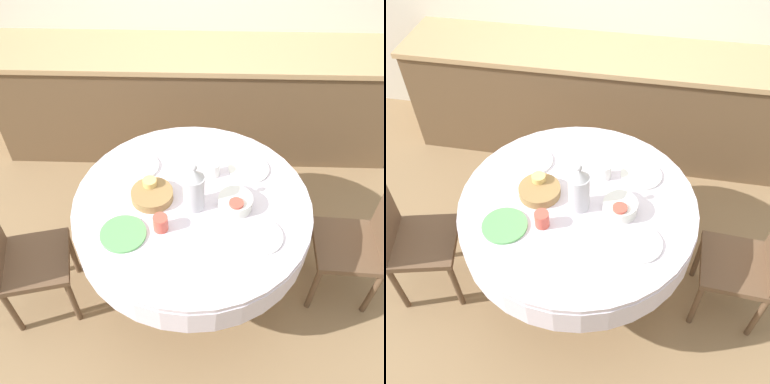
{
  "view_description": "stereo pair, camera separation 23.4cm",
  "coord_description": "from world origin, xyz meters",
  "views": [
    {
      "loc": [
        0.05,
        -1.59,
        2.54
      ],
      "look_at": [
        0.0,
        0.0,
        0.83
      ],
      "focal_mm": 40.0,
      "sensor_mm": 36.0,
      "label": 1
    },
    {
      "loc": [
        0.28,
        -1.57,
        2.54
      ],
      "look_at": [
        0.0,
        0.0,
        0.83
      ],
      "focal_mm": 40.0,
      "sensor_mm": 36.0,
      "label": 2
    }
  ],
  "objects": [
    {
      "name": "fruit_bowl",
      "position": [
        0.24,
        -0.03,
        0.78
      ],
      "size": [
        0.19,
        0.19,
        0.08
      ],
      "primitive_type": "cylinder",
      "color": "silver",
      "rests_on": "dining_table"
    },
    {
      "name": "plate_near_right",
      "position": [
        0.36,
        -0.23,
        0.75
      ],
      "size": [
        0.24,
        0.24,
        0.01
      ],
      "primitive_type": "cylinder",
      "color": "white",
      "rests_on": "dining_table"
    },
    {
      "name": "bread_basket",
      "position": [
        -0.22,
        0.02,
        0.77
      ],
      "size": [
        0.24,
        0.24,
        0.05
      ],
      "primitive_type": "cylinder",
      "color": "olive",
      "rests_on": "dining_table"
    },
    {
      "name": "ground_plane",
      "position": [
        0.0,
        0.0,
        0.0
      ],
      "size": [
        12.0,
        12.0,
        0.0
      ],
      "primitive_type": "plane",
      "color": "#8E704C"
    },
    {
      "name": "cup_far_left",
      "position": [
        -0.24,
        0.07,
        0.79
      ],
      "size": [
        0.08,
        0.08,
        0.09
      ],
      "primitive_type": "cylinder",
      "color": "#DBB766",
      "rests_on": "dining_table"
    },
    {
      "name": "plate_far_left",
      "position": [
        -0.33,
        0.27,
        0.75
      ],
      "size": [
        0.24,
        0.24,
        0.01
      ],
      "primitive_type": "cylinder",
      "color": "white",
      "rests_on": "dining_table"
    },
    {
      "name": "chair_left",
      "position": [
        1.02,
        -0.06,
        0.53
      ],
      "size": [
        0.42,
        0.42,
        0.97
      ],
      "rotation": [
        0.0,
        0.0,
        1.52
      ],
      "color": "brown",
      "rests_on": "ground_plane"
    },
    {
      "name": "cup_near_right",
      "position": [
        0.24,
        -0.08,
        0.79
      ],
      "size": [
        0.08,
        0.08,
        0.09
      ],
      "primitive_type": "cylinder",
      "color": "#CC4C3D",
      "rests_on": "dining_table"
    },
    {
      "name": "plate_far_right",
      "position": [
        0.33,
        0.27,
        0.75
      ],
      "size": [
        0.24,
        0.24,
        0.01
      ],
      "primitive_type": "cylinder",
      "color": "white",
      "rests_on": "dining_table"
    },
    {
      "name": "kitchen_counter",
      "position": [
        0.0,
        1.39,
        0.45
      ],
      "size": [
        3.24,
        0.64,
        0.91
      ],
      "color": "brown",
      "rests_on": "ground_plane"
    },
    {
      "name": "coffee_carafe",
      "position": [
        0.01,
        -0.03,
        0.88
      ],
      "size": [
        0.12,
        0.12,
        0.31
      ],
      "color": "#B2B2B7",
      "rests_on": "dining_table"
    },
    {
      "name": "chair_right",
      "position": [
        -1.0,
        -0.24,
        0.53
      ],
      "size": [
        0.48,
        0.48,
        0.97
      ],
      "rotation": [
        0.0,
        0.0,
        -1.34
      ],
      "color": "brown",
      "rests_on": "ground_plane"
    },
    {
      "name": "plate_near_left",
      "position": [
        -0.35,
        -0.24,
        0.75
      ],
      "size": [
        0.24,
        0.24,
        0.01
      ],
      "primitive_type": "cylinder",
      "color": "#5BA85B",
      "rests_on": "dining_table"
    },
    {
      "name": "dining_table",
      "position": [
        0.0,
        0.0,
        0.62
      ],
      "size": [
        1.35,
        1.35,
        0.75
      ],
      "color": "brown",
      "rests_on": "ground_plane"
    },
    {
      "name": "cup_far_right",
      "position": [
        0.12,
        0.22,
        0.79
      ],
      "size": [
        0.08,
        0.08,
        0.09
      ],
      "primitive_type": "cylinder",
      "color": "white",
      "rests_on": "dining_table"
    },
    {
      "name": "cup_near_left",
      "position": [
        -0.16,
        -0.2,
        0.79
      ],
      "size": [
        0.08,
        0.08,
        0.09
      ],
      "primitive_type": "cylinder",
      "color": "#CC4C3D",
      "rests_on": "dining_table"
    }
  ]
}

